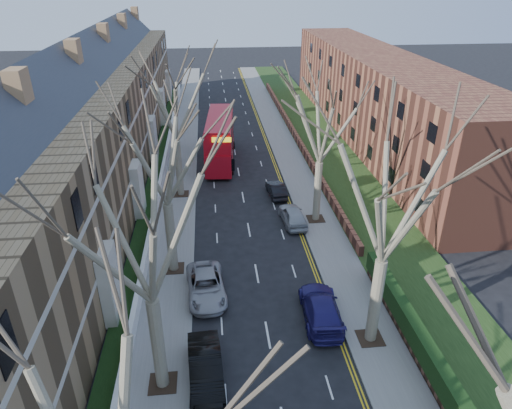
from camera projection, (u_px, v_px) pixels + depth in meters
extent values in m
cube|color=slate|center=(183.00, 153.00, 52.12)|extent=(3.00, 102.00, 0.12)
cube|color=slate|center=(286.00, 149.00, 53.23)|extent=(3.00, 102.00, 0.12)
cube|color=olive|center=(90.00, 136.00, 42.07)|extent=(9.00, 78.00, 10.00)
cube|color=#30343B|center=(78.00, 70.00, 39.33)|extent=(4.67, 78.00, 4.67)
cube|color=beige|center=(141.00, 150.00, 43.16)|extent=(0.12, 78.00, 0.35)
cube|color=beige|center=(137.00, 114.00, 41.57)|extent=(0.12, 78.00, 0.35)
cube|color=brown|center=(375.00, 96.00, 55.59)|extent=(8.00, 54.00, 10.00)
cube|color=brown|center=(294.00, 134.00, 56.70)|extent=(0.35, 54.00, 0.90)
cube|color=white|center=(162.00, 177.00, 44.63)|extent=(0.30, 78.00, 1.00)
cube|color=#1A3112|center=(324.00, 147.00, 53.61)|extent=(6.00, 102.00, 0.06)
cylinder|color=brown|center=(158.00, 344.00, 21.72)|extent=(0.64, 0.64, 5.25)
cube|color=#2D2116|center=(163.00, 383.00, 22.91)|extent=(1.40, 1.40, 0.05)
cylinder|color=brown|center=(171.00, 237.00, 30.61)|extent=(0.64, 0.64, 5.07)
cube|color=#2D2116|center=(174.00, 268.00, 31.76)|extent=(1.40, 1.40, 0.05)
cylinder|color=brown|center=(179.00, 168.00, 41.19)|extent=(0.60, 0.60, 5.25)
cube|color=#2D2116|center=(181.00, 194.00, 42.38)|extent=(1.40, 1.40, 0.05)
cylinder|color=brown|center=(376.00, 301.00, 24.54)|extent=(0.64, 0.64, 5.25)
cube|color=#2D2116|center=(370.00, 338.00, 25.73)|extent=(1.40, 1.40, 0.05)
cylinder|color=brown|center=(317.00, 192.00, 36.97)|extent=(0.60, 0.60, 5.07)
cube|color=#2D2116|center=(316.00, 219.00, 38.13)|extent=(1.40, 1.40, 0.05)
cube|color=#B50C19|center=(220.00, 148.00, 49.47)|extent=(3.53, 11.77, 2.32)
cube|color=#B50C19|center=(220.00, 128.00, 48.46)|extent=(3.49, 11.19, 2.11)
cube|color=black|center=(220.00, 144.00, 49.25)|extent=(3.48, 10.84, 0.95)
cube|color=black|center=(220.00, 127.00, 48.41)|extent=(3.46, 10.61, 0.95)
imported|color=black|center=(206.00, 368.00, 22.97)|extent=(1.94, 4.83, 1.56)
imported|color=#9A999E|center=(206.00, 286.00, 29.05)|extent=(2.74, 5.28, 1.42)
imported|color=navy|center=(321.00, 308.00, 27.06)|extent=(2.44, 5.42, 1.54)
imported|color=#9B9FA4|center=(293.00, 215.00, 37.41)|extent=(2.04, 4.44, 1.48)
imported|color=black|center=(276.00, 190.00, 42.06)|extent=(1.63, 3.94, 1.27)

